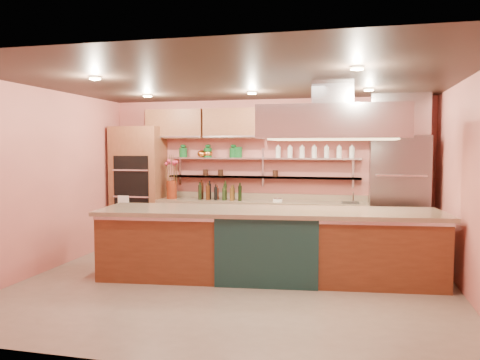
% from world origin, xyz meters
% --- Properties ---
extents(floor, '(6.00, 5.00, 0.02)m').
position_xyz_m(floor, '(0.00, 0.00, -0.01)').
color(floor, gray).
rests_on(floor, ground).
extents(ceiling, '(6.00, 5.00, 0.02)m').
position_xyz_m(ceiling, '(0.00, 0.00, 2.80)').
color(ceiling, black).
rests_on(ceiling, wall_back).
extents(wall_back, '(6.00, 0.04, 2.80)m').
position_xyz_m(wall_back, '(0.00, 2.50, 1.40)').
color(wall_back, '#CB6C60').
rests_on(wall_back, floor).
extents(wall_front, '(6.00, 0.04, 2.80)m').
position_xyz_m(wall_front, '(0.00, -2.50, 1.40)').
color(wall_front, '#CB6C60').
rests_on(wall_front, floor).
extents(wall_left, '(0.04, 5.00, 2.80)m').
position_xyz_m(wall_left, '(-3.00, 0.00, 1.40)').
color(wall_left, '#CB6C60').
rests_on(wall_left, floor).
extents(wall_right, '(0.04, 5.00, 2.80)m').
position_xyz_m(wall_right, '(3.00, 0.00, 1.40)').
color(wall_right, '#CB6C60').
rests_on(wall_right, floor).
extents(oven_stack, '(0.95, 0.64, 2.30)m').
position_xyz_m(oven_stack, '(-2.45, 2.18, 1.15)').
color(oven_stack, brown).
rests_on(oven_stack, floor).
extents(refrigerator, '(0.95, 0.72, 2.10)m').
position_xyz_m(refrigerator, '(2.35, 2.14, 1.05)').
color(refrigerator, slate).
rests_on(refrigerator, floor).
extents(back_counter, '(3.84, 0.64, 0.93)m').
position_xyz_m(back_counter, '(-0.05, 2.20, 0.47)').
color(back_counter, tan).
rests_on(back_counter, floor).
extents(wall_shelf_lower, '(3.60, 0.26, 0.03)m').
position_xyz_m(wall_shelf_lower, '(-0.05, 2.37, 1.35)').
color(wall_shelf_lower, silver).
rests_on(wall_shelf_lower, wall_back).
extents(wall_shelf_upper, '(3.60, 0.26, 0.03)m').
position_xyz_m(wall_shelf_upper, '(-0.05, 2.37, 1.70)').
color(wall_shelf_upper, silver).
rests_on(wall_shelf_upper, wall_back).
extents(upper_cabinets, '(4.60, 0.36, 0.55)m').
position_xyz_m(upper_cabinets, '(0.00, 2.32, 2.35)').
color(upper_cabinets, brown).
rests_on(upper_cabinets, wall_back).
extents(range_hood, '(2.00, 1.00, 0.45)m').
position_xyz_m(range_hood, '(1.30, 0.45, 2.25)').
color(range_hood, silver).
rests_on(range_hood, ceiling).
extents(ceiling_downlights, '(4.00, 2.80, 0.02)m').
position_xyz_m(ceiling_downlights, '(0.00, 0.20, 2.77)').
color(ceiling_downlights, '#FFE5A5').
rests_on(ceiling_downlights, ceiling).
extents(island, '(4.91, 1.57, 1.01)m').
position_xyz_m(island, '(0.40, 0.45, 0.50)').
color(island, brown).
rests_on(island, floor).
extents(flower_vase, '(0.25, 0.25, 0.34)m').
position_xyz_m(flower_vase, '(-1.76, 2.15, 1.10)').
color(flower_vase, maroon).
rests_on(flower_vase, back_counter).
extents(oil_bottle_cluster, '(0.92, 0.39, 0.29)m').
position_xyz_m(oil_bottle_cluster, '(-0.79, 2.15, 1.07)').
color(oil_bottle_cluster, black).
rests_on(oil_bottle_cluster, back_counter).
extents(kitchen_scale, '(0.18, 0.15, 0.09)m').
position_xyz_m(kitchen_scale, '(0.28, 2.15, 0.97)').
color(kitchen_scale, white).
rests_on(kitchen_scale, back_counter).
extents(bar_faucet, '(0.03, 0.03, 0.20)m').
position_xyz_m(bar_faucet, '(1.61, 2.25, 1.03)').
color(bar_faucet, silver).
rests_on(bar_faucet, back_counter).
extents(copper_kettle, '(0.19, 0.19, 0.14)m').
position_xyz_m(copper_kettle, '(-1.23, 2.37, 1.78)').
color(copper_kettle, orange).
rests_on(copper_kettle, wall_shelf_upper).
extents(green_canister, '(0.20, 0.20, 0.20)m').
position_xyz_m(green_canister, '(-0.51, 2.37, 1.81)').
color(green_canister, '#114F1E').
rests_on(green_canister, wall_shelf_upper).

